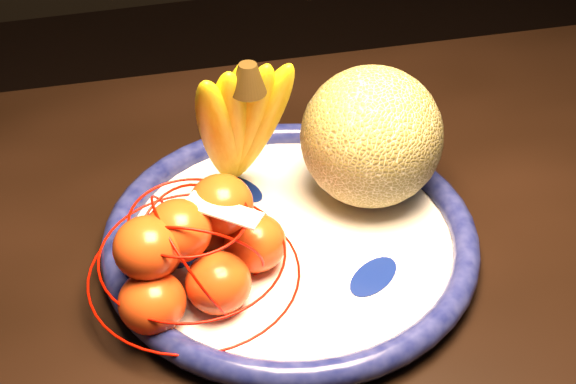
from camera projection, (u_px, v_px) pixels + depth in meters
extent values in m
cube|color=black|center=(551.00, 282.00, 0.84)|extent=(1.62, 1.00, 0.04)
cylinder|color=white|center=(290.00, 244.00, 0.84)|extent=(0.36, 0.36, 0.02)
torus|color=#050A3C|center=(290.00, 235.00, 0.84)|extent=(0.39, 0.39, 0.03)
cylinder|color=white|center=(290.00, 247.00, 0.85)|extent=(0.17, 0.17, 0.01)
ellipsoid|color=navy|center=(373.00, 277.00, 0.79)|extent=(0.15, 0.13, 0.00)
ellipsoid|color=navy|center=(241.00, 189.00, 0.90)|extent=(0.11, 0.13, 0.00)
ellipsoid|color=navy|center=(183.00, 257.00, 0.82)|extent=(0.12, 0.08, 0.00)
sphere|color=olive|center=(371.00, 137.00, 0.85)|extent=(0.15, 0.15, 0.15)
ellipsoid|color=yellow|center=(220.00, 128.00, 0.82)|extent=(0.08, 0.13, 0.20)
ellipsoid|color=yellow|center=(230.00, 124.00, 0.82)|extent=(0.06, 0.12, 0.20)
ellipsoid|color=yellow|center=(237.00, 120.00, 0.83)|extent=(0.05, 0.11, 0.20)
ellipsoid|color=yellow|center=(247.00, 120.00, 0.83)|extent=(0.08, 0.12, 0.20)
ellipsoid|color=yellow|center=(257.00, 119.00, 0.83)|extent=(0.10, 0.12, 0.20)
cone|color=black|center=(235.00, 45.00, 0.77)|extent=(0.03, 0.03, 0.03)
ellipsoid|color=#EC4E17|center=(152.00, 302.00, 0.73)|extent=(0.06, 0.06, 0.06)
ellipsoid|color=#EC4E17|center=(218.00, 283.00, 0.75)|extent=(0.06, 0.06, 0.06)
ellipsoid|color=#EC4E17|center=(255.00, 243.00, 0.79)|extent=(0.06, 0.06, 0.06)
ellipsoid|color=#EC4E17|center=(151.00, 251.00, 0.78)|extent=(0.06, 0.06, 0.06)
ellipsoid|color=#EC4E17|center=(210.00, 222.00, 0.81)|extent=(0.06, 0.06, 0.06)
ellipsoid|color=#EC4E17|center=(179.00, 231.00, 0.74)|extent=(0.06, 0.06, 0.06)
ellipsoid|color=#EC4E17|center=(221.00, 204.00, 0.77)|extent=(0.06, 0.06, 0.06)
ellipsoid|color=#EC4E17|center=(147.00, 248.00, 0.72)|extent=(0.06, 0.06, 0.06)
torus|color=#C10901|center=(194.00, 272.00, 0.78)|extent=(0.26, 0.26, 0.00)
torus|color=#C10901|center=(192.00, 253.00, 0.77)|extent=(0.23, 0.23, 0.00)
torus|color=#C10901|center=(189.00, 216.00, 0.74)|extent=(0.14, 0.14, 0.00)
torus|color=#C10901|center=(193.00, 256.00, 0.77)|extent=(0.15, 0.13, 0.13)
torus|color=#C10901|center=(193.00, 256.00, 0.77)|extent=(0.08, 0.15, 0.13)
torus|color=#C10901|center=(193.00, 256.00, 0.77)|extent=(0.15, 0.11, 0.13)
cube|color=white|center=(223.00, 210.00, 0.74)|extent=(0.07, 0.06, 0.01)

